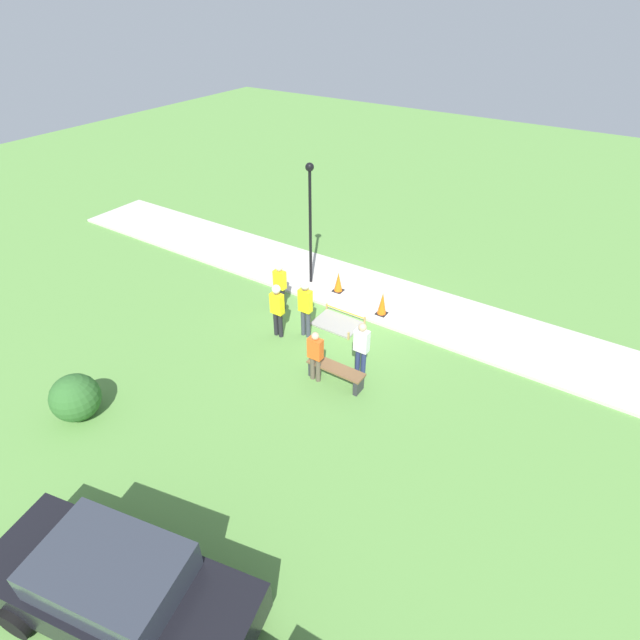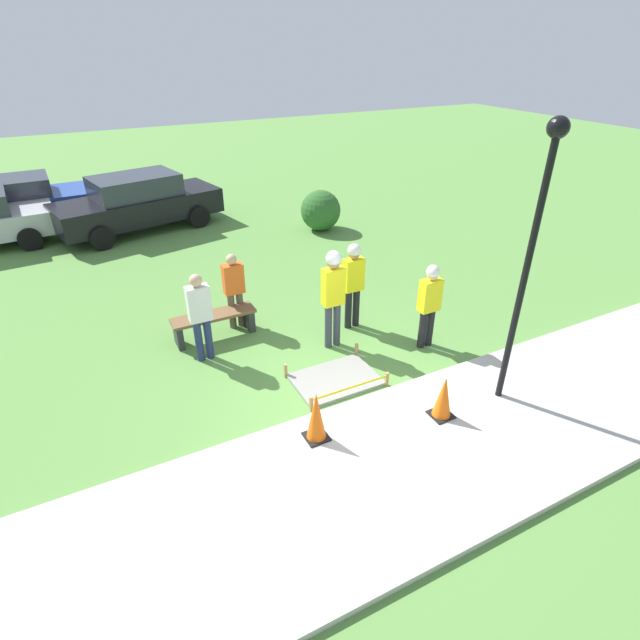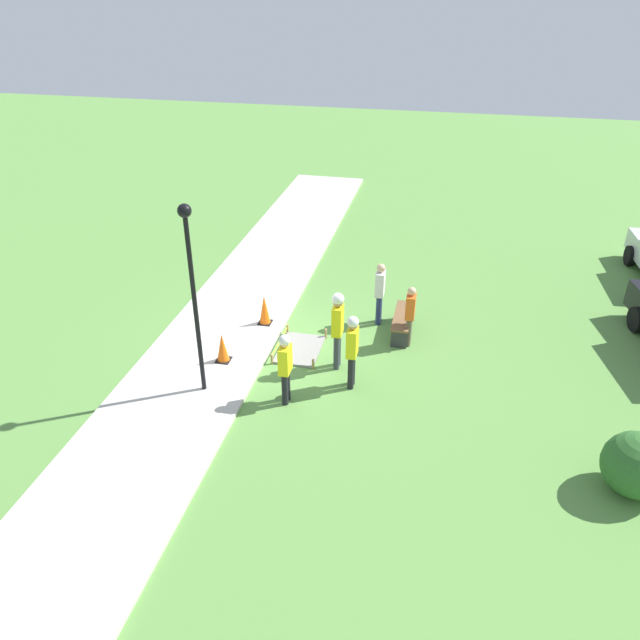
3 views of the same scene
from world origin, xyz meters
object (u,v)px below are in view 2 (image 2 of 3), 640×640
object	(u,v)px
worker_assistant	(353,279)
lamppost_near	(534,234)
park_bench	(214,321)
worker_trainee	(333,290)
traffic_cone_far_patch	(444,397)
bystander_in_orange_shirt	(234,287)
parked_car_black	(138,203)
worker_supervisor	(430,300)
traffic_cone_near_patch	(316,416)
bystander_in_gray_shirt	(200,313)
parked_car_blue	(16,201)

from	to	relation	value
worker_assistant	lamppost_near	size ratio (longest dim) A/B	0.42
park_bench	worker_trainee	xyz separation A→B (m)	(1.92, -1.33, 0.84)
traffic_cone_far_patch	bystander_in_orange_shirt	distance (m)	4.63
traffic_cone_far_patch	parked_car_black	xyz separation A→B (m)	(-2.55, 11.14, 0.39)
traffic_cone_far_patch	worker_trainee	bearing A→B (deg)	100.04
worker_supervisor	lamppost_near	world-z (taller)	lamppost_near
park_bench	worker_supervisor	xyz separation A→B (m)	(3.50, -2.15, 0.64)
worker_supervisor	worker_trainee	xyz separation A→B (m)	(-1.58, 0.82, 0.20)
traffic_cone_near_patch	bystander_in_orange_shirt	bearing A→B (deg)	88.85
worker_trainee	worker_assistant	bearing A→B (deg)	33.44
worker_trainee	lamppost_near	size ratio (longest dim) A/B	0.46
park_bench	bystander_in_gray_shirt	distance (m)	0.98
lamppost_near	worker_supervisor	bearing A→B (deg)	91.93
park_bench	parked_car_black	xyz separation A→B (m)	(-0.16, 7.13, 0.49)
worker_assistant	parked_car_black	size ratio (longest dim) A/B	0.36
traffic_cone_near_patch	traffic_cone_far_patch	xyz separation A→B (m)	(1.94, -0.45, -0.04)
bystander_in_gray_shirt	parked_car_blue	distance (m)	10.35
traffic_cone_near_patch	parked_car_black	size ratio (longest dim) A/B	0.16
worker_supervisor	worker_assistant	xyz separation A→B (m)	(-0.88, 1.28, 0.08)
park_bench	worker_trainee	size ratio (longest dim) A/B	0.83
bystander_in_orange_shirt	bystander_in_gray_shirt	xyz separation A→B (m)	(-0.91, -0.87, 0.08)
worker_trainee	bystander_in_gray_shirt	size ratio (longest dim) A/B	1.14
traffic_cone_far_patch	park_bench	size ratio (longest dim) A/B	0.45
worker_supervisor	worker_assistant	world-z (taller)	worker_assistant
traffic_cone_near_patch	worker_assistant	bearing A→B (deg)	51.07
worker_trainee	lamppost_near	bearing A→B (deg)	-58.64
worker_trainee	parked_car_blue	world-z (taller)	worker_trainee
park_bench	bystander_in_gray_shirt	size ratio (longest dim) A/B	0.95
traffic_cone_near_patch	worker_assistant	distance (m)	3.51
traffic_cone_far_patch	worker_supervisor	distance (m)	2.23
bystander_in_orange_shirt	lamppost_near	bearing A→B (deg)	-54.41
worker_supervisor	bystander_in_orange_shirt	distance (m)	3.80
bystander_in_orange_shirt	parked_car_black	size ratio (longest dim) A/B	0.31
worker_supervisor	park_bench	bearing A→B (deg)	148.40
worker_trainee	parked_car_black	bearing A→B (deg)	103.79
lamppost_near	parked_car_black	bearing A→B (deg)	108.44
bystander_in_orange_shirt	traffic_cone_far_patch	bearing A→B (deg)	-66.14
worker_trainee	parked_car_blue	bearing A→B (deg)	116.90
parked_car_blue	worker_assistant	bearing A→B (deg)	-61.22
worker_trainee	parked_car_blue	size ratio (longest dim) A/B	0.47
traffic_cone_near_patch	bystander_in_orange_shirt	distance (m)	3.79
park_bench	bystander_in_orange_shirt	bearing A→B (deg)	21.96
worker_supervisor	bystander_in_gray_shirt	xyz separation A→B (m)	(-3.89, 1.49, -0.02)
traffic_cone_far_patch	bystander_in_orange_shirt	bearing A→B (deg)	113.86
bystander_in_orange_shirt	parked_car_blue	world-z (taller)	bystander_in_orange_shirt
park_bench	parked_car_blue	bearing A→B (deg)	110.46
worker_assistant	bystander_in_orange_shirt	world-z (taller)	worker_assistant
traffic_cone_far_patch	worker_supervisor	xyz separation A→B (m)	(1.11, 1.85, 0.54)
bystander_in_orange_shirt	parked_car_blue	xyz separation A→B (m)	(-3.97, 9.02, -0.12)
parked_car_blue	bystander_in_orange_shirt	bearing A→B (deg)	-68.45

